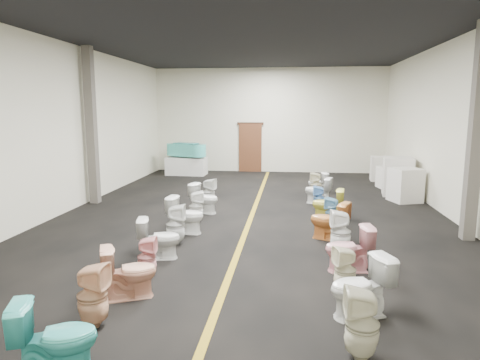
% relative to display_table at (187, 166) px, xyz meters
% --- Properties ---
extents(floor, '(16.00, 16.00, 0.00)m').
position_rel_display_table_xyz_m(floor, '(3.38, -6.67, -0.37)').
color(floor, black).
rests_on(floor, ground).
extents(ceiling, '(16.00, 16.00, 0.00)m').
position_rel_display_table_xyz_m(ceiling, '(3.38, -6.67, 4.13)').
color(ceiling, black).
rests_on(ceiling, ground).
extents(wall_back, '(10.00, 0.00, 10.00)m').
position_rel_display_table_xyz_m(wall_back, '(3.38, 1.33, 1.88)').
color(wall_back, beige).
rests_on(wall_back, ground).
extents(wall_front, '(10.00, 0.00, 10.00)m').
position_rel_display_table_xyz_m(wall_front, '(3.38, -14.67, 1.88)').
color(wall_front, beige).
rests_on(wall_front, ground).
extents(wall_left, '(0.00, 16.00, 16.00)m').
position_rel_display_table_xyz_m(wall_left, '(-1.62, -6.67, 1.88)').
color(wall_left, beige).
rests_on(wall_left, ground).
extents(wall_right, '(0.00, 16.00, 16.00)m').
position_rel_display_table_xyz_m(wall_right, '(8.38, -6.67, 1.88)').
color(wall_right, beige).
rests_on(wall_right, ground).
extents(aisle_stripe, '(0.12, 15.60, 0.01)m').
position_rel_display_table_xyz_m(aisle_stripe, '(3.38, -6.67, -0.36)').
color(aisle_stripe, '#9B7A16').
rests_on(aisle_stripe, floor).
extents(back_door, '(1.00, 0.10, 2.10)m').
position_rel_display_table_xyz_m(back_door, '(2.58, 1.27, 0.68)').
color(back_door, '#562D19').
rests_on(back_door, floor).
extents(door_frame, '(1.15, 0.08, 0.10)m').
position_rel_display_table_xyz_m(door_frame, '(2.58, 1.28, 1.75)').
color(door_frame, '#331C11').
rests_on(door_frame, back_door).
extents(column_left, '(0.25, 0.25, 4.50)m').
position_rel_display_table_xyz_m(column_left, '(-1.37, -5.67, 1.88)').
color(column_left, '#59544C').
rests_on(column_left, floor).
extents(column_right, '(0.25, 0.25, 4.50)m').
position_rel_display_table_xyz_m(column_right, '(8.13, -8.17, 1.88)').
color(column_right, '#59544C').
rests_on(column_right, floor).
extents(display_table, '(1.68, 0.88, 0.73)m').
position_rel_display_table_xyz_m(display_table, '(0.00, 0.00, 0.00)').
color(display_table, white).
rests_on(display_table, floor).
extents(bathtub, '(1.77, 1.10, 0.55)m').
position_rel_display_table_xyz_m(bathtub, '(0.00, 0.00, 0.70)').
color(bathtub, '#44C6BB').
rests_on(bathtub, display_table).
extents(appliance_crate_a, '(0.99, 0.99, 1.01)m').
position_rel_display_table_xyz_m(appliance_crate_a, '(7.78, -4.42, 0.14)').
color(appliance_crate_a, silver).
rests_on(appliance_crate_a, floor).
extents(appliance_crate_b, '(1.01, 1.01, 1.22)m').
position_rel_display_table_xyz_m(appliance_crate_b, '(7.78, -3.47, 0.25)').
color(appliance_crate_b, silver).
rests_on(appliance_crate_b, floor).
extents(appliance_crate_c, '(0.78, 0.78, 0.75)m').
position_rel_display_table_xyz_m(appliance_crate_c, '(7.78, -2.17, 0.01)').
color(appliance_crate_c, silver).
rests_on(appliance_crate_c, floor).
extents(appliance_crate_d, '(0.71, 0.71, 0.94)m').
position_rel_display_table_xyz_m(appliance_crate_d, '(7.78, -0.62, 0.10)').
color(appliance_crate_d, white).
rests_on(appliance_crate_d, floor).
extents(toilet_left_0, '(0.94, 0.73, 0.84)m').
position_rel_display_table_xyz_m(toilet_left_0, '(2.00, -13.67, 0.05)').
color(toilet_left_0, teal).
rests_on(toilet_left_0, floor).
extents(toilet_left_1, '(0.39, 0.38, 0.84)m').
position_rel_display_table_xyz_m(toilet_left_1, '(1.91, -12.67, 0.05)').
color(toilet_left_1, '#E2A980').
rests_on(toilet_left_1, floor).
extents(toilet_left_2, '(0.89, 0.73, 0.80)m').
position_rel_display_table_xyz_m(toilet_left_2, '(2.05, -11.78, 0.03)').
color(toilet_left_2, '#E39F80').
rests_on(toilet_left_2, floor).
extents(toilet_left_3, '(0.35, 0.34, 0.68)m').
position_rel_display_table_xyz_m(toilet_left_3, '(2.05, -11.00, -0.03)').
color(toilet_left_3, pink).
rests_on(toilet_left_3, floor).
extents(toilet_left_4, '(0.84, 0.59, 0.78)m').
position_rel_display_table_xyz_m(toilet_left_4, '(1.98, -10.11, 0.02)').
color(toilet_left_4, silver).
rests_on(toilet_left_4, floor).
extents(toilet_left_5, '(0.42, 0.42, 0.84)m').
position_rel_display_table_xyz_m(toilet_left_5, '(2.06, -9.27, 0.05)').
color(toilet_left_5, silver).
rests_on(toilet_left_5, floor).
extents(toilet_left_6, '(0.86, 0.55, 0.83)m').
position_rel_display_table_xyz_m(toilet_left_6, '(2.06, -8.43, 0.05)').
color(toilet_left_6, white).
rests_on(toilet_left_6, floor).
extents(toilet_left_7, '(0.44, 0.43, 0.77)m').
position_rel_display_table_xyz_m(toilet_left_7, '(2.08, -7.47, 0.02)').
color(toilet_left_7, white).
rests_on(toilet_left_7, floor).
extents(toilet_left_8, '(0.87, 0.65, 0.79)m').
position_rel_display_table_xyz_m(toilet_left_8, '(2.09, -6.53, 0.03)').
color(toilet_left_8, white).
rests_on(toilet_left_8, floor).
extents(toilet_left_9, '(0.44, 0.43, 0.80)m').
position_rel_display_table_xyz_m(toilet_left_9, '(2.07, -5.77, 0.03)').
color(toilet_left_9, white).
rests_on(toilet_left_9, floor).
extents(toilet_right_0, '(0.39, 0.38, 0.83)m').
position_rel_display_table_xyz_m(toilet_right_0, '(5.17, -13.00, 0.05)').
color(toilet_right_0, beige).
rests_on(toilet_right_0, floor).
extents(toilet_right_1, '(0.94, 0.74, 0.84)m').
position_rel_display_table_xyz_m(toilet_right_1, '(5.31, -12.00, 0.05)').
color(toilet_right_1, white).
rests_on(toilet_right_1, floor).
extents(toilet_right_2, '(0.41, 0.41, 0.72)m').
position_rel_display_table_xyz_m(toilet_right_2, '(5.20, -11.25, -0.01)').
color(toilet_right_2, '#F0E8C5').
rests_on(toilet_right_2, floor).
extents(toilet_right_3, '(0.84, 0.54, 0.81)m').
position_rel_display_table_xyz_m(toilet_right_3, '(5.37, -10.35, 0.04)').
color(toilet_right_3, pink).
rests_on(toilet_right_3, floor).
extents(toilet_right_4, '(0.41, 0.40, 0.85)m').
position_rel_display_table_xyz_m(toilet_right_4, '(5.33, -9.43, 0.06)').
color(toilet_right_4, white).
rests_on(toilet_right_4, floor).
extents(toilet_right_5, '(0.93, 0.75, 0.83)m').
position_rel_display_table_xyz_m(toilet_right_5, '(5.19, -8.55, 0.05)').
color(toilet_right_5, '#CB7834').
rests_on(toilet_right_5, floor).
extents(toilet_right_6, '(0.41, 0.41, 0.72)m').
position_rel_display_table_xyz_m(toilet_right_6, '(5.34, -7.62, -0.01)').
color(toilet_right_6, '#75B0D5').
rests_on(toilet_right_6, floor).
extents(toilet_right_7, '(0.82, 0.54, 0.79)m').
position_rel_display_table_xyz_m(toilet_right_7, '(5.31, -6.84, 0.03)').
color(toilet_right_7, '#E5DB4D').
rests_on(toilet_right_7, floor).
extents(toilet_right_8, '(0.32, 0.31, 0.69)m').
position_rel_display_table_xyz_m(toilet_right_8, '(5.15, -5.94, -0.02)').
color(toilet_right_8, '#70ABE9').
rests_on(toilet_right_8, floor).
extents(toilet_right_9, '(0.87, 0.65, 0.79)m').
position_rel_display_table_xyz_m(toilet_right_9, '(5.18, -5.03, 0.03)').
color(toilet_right_9, white).
rests_on(toilet_right_9, floor).
extents(toilet_right_10, '(0.41, 0.40, 0.80)m').
position_rel_display_table_xyz_m(toilet_right_10, '(5.17, -4.16, 0.03)').
color(toilet_right_10, beige).
rests_on(toilet_right_10, floor).
extents(toilet_right_11, '(0.73, 0.55, 0.66)m').
position_rel_display_table_xyz_m(toilet_right_11, '(5.27, -3.29, -0.04)').
color(toilet_right_11, white).
rests_on(toilet_right_11, floor).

